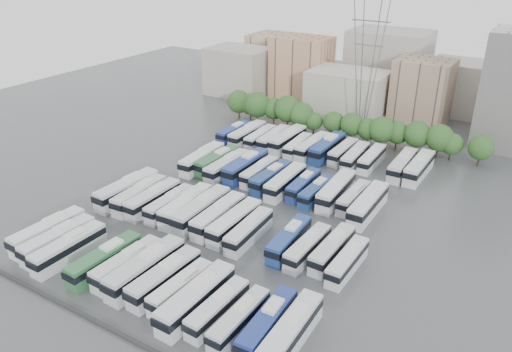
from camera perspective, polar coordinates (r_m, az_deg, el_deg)
The scene contains 56 objects.
ground at distance 87.29m, azimuth -1.16°, elevation -4.29°, with size 220.00×220.00×0.00m, color #424447.
parapet at distance 66.98m, azimuth -17.19°, elevation -15.93°, with size 56.00×0.50×0.50m, color #2D2D30.
tree_line at distance 120.75m, azimuth 8.74°, elevation 6.38°, with size 65.52×7.60×8.48m.
city_buildings at distance 148.27m, azimuth 11.70°, elevation 11.10°, with size 102.00×35.00×20.00m.
electricity_pylon at distance 122.71m, azimuth 12.63°, elevation 13.27°, with size 9.00×6.91×33.83m.
bus_r0_s0 at distance 84.87m, azimuth -22.67°, elevation -5.90°, with size 3.30×12.74×3.96m.
bus_r0_s1 at distance 82.15m, azimuth -21.66°, elevation -6.82°, with size 3.26×12.49×3.89m.
bus_r0_s2 at distance 79.61m, azimuth -20.59°, elevation -7.71°, with size 2.89×12.45×3.89m.
bus_r0_s4 at distance 75.38m, azimuth -16.89°, elevation -9.13°, with size 3.22×12.39×3.85m.
bus_r0_s5 at distance 73.83m, azimuth -14.51°, elevation -9.66°, with size 3.02×11.94×3.72m.
bus_r0_s6 at distance 71.87m, azimuth -12.52°, elevation -10.24°, with size 3.31×13.59×4.24m.
bus_r0_s7 at distance 69.92m, azimuth -10.41°, elevation -11.33°, with size 3.24×12.51×3.89m.
bus_r0_s8 at distance 68.13m, azimuth -8.57°, elevation -12.52°, with size 2.92×11.09×3.45m.
bus_r0_s9 at distance 65.62m, azimuth -6.83°, elevation -13.70°, with size 3.13×13.37×4.18m.
bus_r0_s10 at distance 64.50m, azimuth -4.40°, elevation -14.82°, with size 2.74×10.93×3.41m.
bus_r0_s11 at distance 62.85m, azimuth -1.91°, elevation -16.03°, with size 2.59×10.88×3.40m.
bus_r0_s12 at distance 62.04m, azimuth 1.34°, elevation -16.50°, with size 3.14×11.93×3.71m.
bus_r0_s13 at distance 60.98m, azimuth 4.04°, elevation -17.31°, with size 3.06×12.72×3.97m.
bus_r1_s0 at distance 93.80m, azimuth -14.51°, elevation -1.48°, with size 3.46×13.74×4.28m.
bus_r1_s1 at distance 91.70m, azimuth -13.16°, elevation -2.10°, with size 3.31×12.56×3.91m.
bus_r1_s2 at distance 89.92m, azimuth -11.68°, elevation -2.54°, with size 2.75×12.30×3.85m.
bus_r1_s3 at distance 88.00m, azimuth -9.81°, elevation -3.13°, with size 2.67×11.39×3.56m.
bus_r1_s4 at distance 86.46m, azimuth -7.99°, elevation -3.38°, with size 3.44×12.89×4.00m.
bus_r1_s5 at distance 84.75m, azimuth -6.24°, elevation -3.82°, with size 3.15×13.55×4.24m.
bus_r1_s6 at distance 82.91m, azimuth -4.31°, elevation -4.53°, with size 3.02×12.85×4.02m.
bus_r1_s7 at distance 81.02m, azimuth -2.47°, elevation -5.27°, with size 2.88×12.60×3.94m.
bus_r1_s8 at distance 78.95m, azimuth -0.82°, elevation -6.26°, with size 2.99×11.77×3.66m.
bus_r1_s10 at distance 77.06m, azimuth 3.80°, elevation -7.20°, with size 3.06×11.73×3.65m.
bus_r1_s11 at distance 75.54m, azimuth 5.92°, elevation -8.09°, with size 2.83×11.28×3.51m.
bus_r1_s12 at distance 75.49m, azimuth 8.72°, elevation -8.24°, with size 2.82×11.69×3.65m.
bus_r1_s13 at distance 73.41m, azimuth 10.41°, elevation -9.57°, with size 2.53×10.96×3.43m.
bus_r2_s1 at distance 104.20m, azimuth -6.16°, elevation 1.95°, with size 3.47×13.23×4.11m.
bus_r2_s2 at distance 103.20m, azimuth -4.37°, elevation 1.73°, with size 3.12×12.59×3.92m.
bus_r2_s3 at distance 100.50m, azimuth -3.30°, elevation 1.12°, with size 3.03×12.89×4.03m.
bus_r2_s4 at distance 100.23m, azimuth -1.19°, elevation 1.14°, with size 3.03×13.38×4.19m.
bus_r2_s5 at distance 98.49m, azimuth 0.39°, elevation 0.49°, with size 2.49×11.30×3.54m.
bus_r2_s6 at distance 96.04m, azimuth 1.72°, elevation -0.14°, with size 3.05×12.02×3.74m.
bus_r2_s7 at distance 94.19m, azimuth 3.37°, elevation -0.64°, with size 2.97×12.67×3.96m.
bus_r2_s8 at distance 93.83m, azimuth 5.44°, elevation -1.00°, with size 2.70×11.07×3.46m.
bus_r2_s9 at distance 91.75m, azimuth 6.93°, elevation -1.73°, with size 2.70×10.97×3.42m.
bus_r2_s10 at distance 91.78m, azimuth 9.14°, elevation -1.62°, with size 3.35×13.34×4.16m.
bus_r2_s11 at distance 90.60m, azimuth 11.09°, elevation -2.42°, with size 2.59×10.89×3.40m.
bus_r2_s12 at distance 88.08m, azimuth 12.69°, elevation -3.15°, with size 2.92×13.34×4.19m.
bus_r3_s0 at distance 119.19m, azimuth -2.48°, elevation 5.03°, with size 2.87×11.55×3.60m.
bus_r3_s1 at distance 117.39m, azimuth -0.99°, elevation 4.83°, with size 2.91×12.82×4.02m.
bus_r3_s2 at distance 116.01m, azimuth 0.50°, elevation 4.47°, with size 2.84×11.55×3.60m.
bus_r3_s3 at distance 115.03m, azimuth 2.05°, elevation 4.32°, with size 3.06×12.29×3.83m.
bus_r3_s4 at distance 114.30m, azimuth 3.63°, elevation 4.22°, with size 3.17×13.19×4.12m.
bus_r3_s5 at distance 111.74m, azimuth 4.81°, elevation 3.48°, with size 2.85×11.03×3.43m.
bus_r3_s6 at distance 111.04m, azimuth 6.48°, elevation 3.40°, with size 3.31×12.60×3.92m.
bus_r3_s7 at distance 110.34m, azimuth 8.15°, elevation 3.24°, with size 3.13×13.58×4.25m.
bus_r3_s8 at distance 109.61m, azimuth 9.93°, elevation 2.77°, with size 2.74×11.44×3.57m.
bus_r3_s9 at distance 107.39m, azimuth 11.25°, elevation 2.21°, with size 2.95×11.87×3.70m.
bus_r3_s10 at distance 107.23m, azimuth 13.09°, elevation 1.97°, with size 2.67×11.56×3.62m.
bus_r3_s12 at distance 105.35m, azimuth 16.40°, elevation 1.25°, with size 2.87×12.77×4.00m.
bus_r3_s13 at distance 105.01m, azimuth 18.14°, elevation 0.96°, with size 3.04×13.13×4.11m.
Camera 1 is at (41.19, -63.65, 43.27)m, focal length 35.00 mm.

